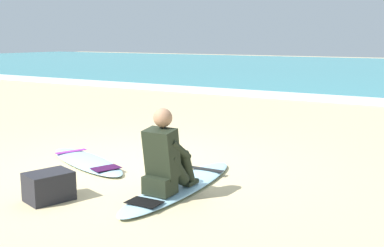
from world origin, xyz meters
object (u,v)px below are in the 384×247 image
object	(u,v)px
surfer_seated	(166,160)
surfboard_spare_near	(86,161)
beach_bag	(49,186)
surfboard_main	(181,186)

from	to	relation	value
surfer_seated	surfboard_spare_near	xyz separation A→B (m)	(-1.79, 0.60, -0.40)
surfboard_spare_near	beach_bag	bearing A→B (deg)	-61.08
surfer_seated	surfboard_spare_near	bearing A→B (deg)	161.49
surfer_seated	surfboard_spare_near	distance (m)	1.93
surfboard_main	beach_bag	distance (m)	1.50
surfboard_spare_near	beach_bag	xyz separation A→B (m)	(0.75, -1.36, 0.12)
surfer_seated	beach_bag	xyz separation A→B (m)	(-1.04, -0.76, -0.28)
surfboard_main	beach_bag	xyz separation A→B (m)	(-1.02, -1.10, 0.12)
surfer_seated	beach_bag	world-z (taller)	surfer_seated
surfboard_main	surfboard_spare_near	size ratio (longest dim) A/B	1.21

